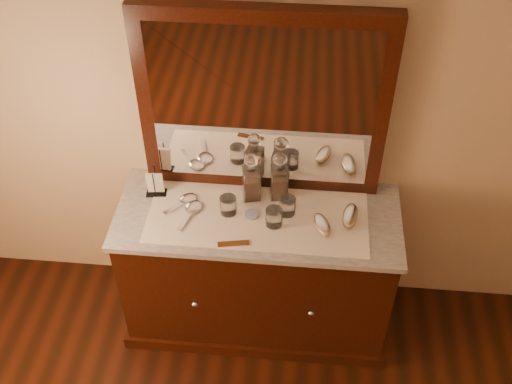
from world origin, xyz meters
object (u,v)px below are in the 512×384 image
mirror_frame (263,105)px  hand_mirror_inner (192,210)px  comb (233,243)px  decanter_left (251,181)px  napkin_rack (155,184)px  dresser_cabinet (258,271)px  brush_near (322,225)px  pin_dish (252,214)px  decanter_right (279,180)px  hand_mirror_outer (185,201)px  brush_far (350,216)px

mirror_frame → hand_mirror_inner: (-0.33, -0.25, -0.49)m
comb → decanter_left: (0.05, 0.34, 0.10)m
mirror_frame → napkin_rack: bearing=-165.8°
dresser_cabinet → mirror_frame: (0.00, 0.25, 0.94)m
mirror_frame → brush_near: 0.65m
napkin_rack → hand_mirror_inner: bearing=-29.4°
mirror_frame → pin_dish: 0.55m
dresser_cabinet → decanter_right: bearing=56.9°
dresser_cabinet → hand_mirror_inner: hand_mirror_inner is taller
mirror_frame → hand_mirror_outer: size_ratio=6.31×
pin_dish → comb: (-0.07, -0.20, -0.00)m
mirror_frame → brush_far: size_ratio=6.83×
napkin_rack → hand_mirror_inner: (0.21, -0.12, -0.05)m
brush_far → brush_near: bearing=-151.7°
brush_far → hand_mirror_inner: brush_far is taller
napkin_rack → hand_mirror_inner: size_ratio=0.69×
comb → mirror_frame: bearing=67.3°
pin_dish → brush_near: 0.36m
decanter_right → napkin_rack: bearing=-176.6°
hand_mirror_outer → decanter_left: bearing=11.9°
brush_far → hand_mirror_inner: bearing=-178.9°
decanter_right → hand_mirror_outer: bearing=-169.2°
hand_mirror_outer → hand_mirror_inner: size_ratio=0.83×
decanter_left → hand_mirror_outer: bearing=-168.1°
decanter_left → decanter_right: bearing=8.0°
mirror_frame → napkin_rack: size_ratio=7.60×
pin_dish → napkin_rack: bearing=166.9°
brush_far → hand_mirror_outer: brush_far is taller
mirror_frame → decanter_left: bearing=-110.6°
decanter_left → pin_dish: bearing=-83.8°
hand_mirror_outer → brush_near: bearing=-9.9°
dresser_cabinet → brush_far: size_ratio=7.97×
pin_dish → hand_mirror_inner: 0.30m
decanter_right → hand_mirror_inner: bearing=-160.1°
brush_far → hand_mirror_inner: size_ratio=0.77×
pin_dish → comb: pin_dish is taller
mirror_frame → dresser_cabinet: bearing=-90.0°
decanter_left → brush_far: decanter_left is taller
decanter_left → hand_mirror_inner: bearing=-154.9°
comb → decanter_right: size_ratio=0.54×
decanter_left → brush_near: bearing=-27.7°
mirror_frame → hand_mirror_inner: bearing=-142.6°
pin_dish → decanter_right: 0.22m
comb → brush_near: 0.44m
decanter_left → hand_mirror_inner: (-0.29, -0.13, -0.10)m
comb → napkin_rack: 0.55m
pin_dish → decanter_left: bearing=96.2°
napkin_rack → brush_far: 1.00m
pin_dish → brush_far: bearing=2.0°
brush_near → comb: bearing=-161.0°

